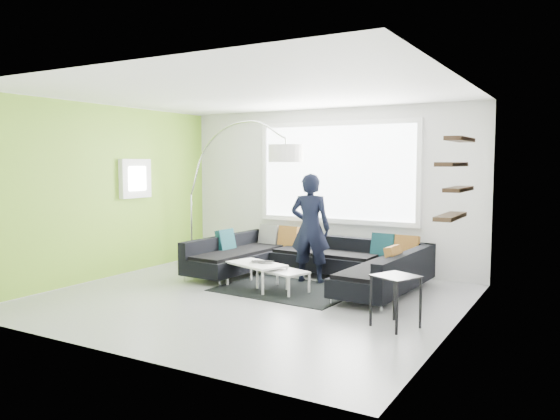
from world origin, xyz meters
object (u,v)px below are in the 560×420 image
Objects in this scene: person at (310,228)px; laptop at (262,262)px; sectional_sofa at (306,262)px; arc_lamp at (191,195)px; coffee_table at (269,277)px; side_table at (396,301)px.

laptop is at bearing 46.29° from person.
arc_lamp is at bearing 175.24° from sectional_sofa.
laptop is (-0.41, -0.63, 0.06)m from sectional_sofa.
sectional_sofa is at bearing 86.45° from coffee_table.
arc_lamp is 4.31× the size of side_table.
laptop is (-0.44, -0.73, -0.46)m from person.
laptop is (-0.14, 0.03, 0.20)m from coffee_table.
laptop is (-2.34, 0.90, 0.09)m from side_table.
arc_lamp is 6.51× the size of laptop.
laptop is at bearing -16.65° from arc_lamp.
person reaches higher than sectional_sofa.
sectional_sofa is 3.08× the size of coffee_table.
arc_lamp is at bearing -18.71° from person.
coffee_table is at bearing -108.82° from sectional_sofa.
laptop is at bearing 159.02° from side_table.
sectional_sofa is 2.07× the size of person.
person is at bearing 34.51° from laptop.
person is at bearing 87.39° from coffee_table.
arc_lamp reaches higher than sectional_sofa.
side_table is at bearing -2.98° from coffee_table.
side_table is (1.92, -1.53, -0.02)m from sectional_sofa.
person reaches higher than laptop.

